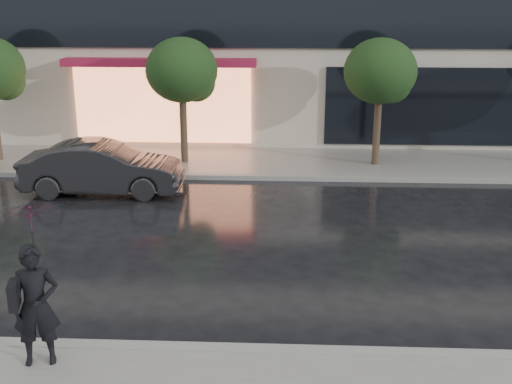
{
  "coord_description": "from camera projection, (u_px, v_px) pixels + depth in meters",
  "views": [
    {
      "loc": [
        0.2,
        -9.57,
        5.34
      ],
      "look_at": [
        -0.39,
        2.87,
        1.4
      ],
      "focal_mm": 45.0,
      "sensor_mm": 36.0,
      "label": 1
    }
  ],
  "objects": [
    {
      "name": "ground",
      "position": [
        271.0,
        323.0,
        10.73
      ],
      "size": [
        120.0,
        120.0,
        0.0
      ],
      "primitive_type": "plane",
      "color": "black",
      "rests_on": "ground"
    },
    {
      "name": "sidewalk_far",
      "position": [
        279.0,
        162.0,
        20.48
      ],
      "size": [
        60.0,
        3.5,
        0.12
      ],
      "primitive_type": "cube",
      "color": "slate",
      "rests_on": "ground"
    },
    {
      "name": "curb_near",
      "position": [
        270.0,
        352.0,
        9.76
      ],
      "size": [
        60.0,
        0.25,
        0.14
      ],
      "primitive_type": "cube",
      "color": "gray",
      "rests_on": "ground"
    },
    {
      "name": "curb_far",
      "position": [
        279.0,
        177.0,
        18.81
      ],
      "size": [
        60.0,
        0.25,
        0.14
      ],
      "primitive_type": "cube",
      "color": "gray",
      "rests_on": "ground"
    },
    {
      "name": "tree_mid_west",
      "position": [
        184.0,
        72.0,
        19.54
      ],
      "size": [
        2.2,
        2.2,
        3.99
      ],
      "color": "#33261C",
      "rests_on": "ground"
    },
    {
      "name": "tree_mid_east",
      "position": [
        382.0,
        74.0,
        19.26
      ],
      "size": [
        2.2,
        2.2,
        3.99
      ],
      "color": "#33261C",
      "rests_on": "ground"
    },
    {
      "name": "parked_car",
      "position": [
        102.0,
        168.0,
        17.37
      ],
      "size": [
        4.35,
        1.58,
        1.42
      ],
      "primitive_type": "imported",
      "rotation": [
        0.0,
        0.0,
        1.59
      ],
      "color": "black",
      "rests_on": "ground"
    },
    {
      "name": "pedestrian_with_umbrella",
      "position": [
        34.0,
        268.0,
        8.97
      ],
      "size": [
        1.04,
        1.06,
        2.44
      ],
      "rotation": [
        0.0,
        0.0,
        0.24
      ],
      "color": "black",
      "rests_on": "sidewalk_near"
    }
  ]
}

